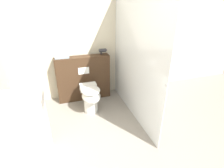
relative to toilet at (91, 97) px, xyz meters
name	(u,v)px	position (x,y,z in m)	size (l,w,h in m)	color
wall_back	(86,39)	(0.11, 0.77, 0.93)	(8.00, 0.06, 2.50)	beige
partition_panel	(84,78)	(-0.03, 0.57, 0.15)	(1.11, 0.22, 0.95)	#3D2819
shower_glass	(134,59)	(0.74, -0.25, 0.74)	(0.04, 1.97, 2.13)	silver
toilet	(91,97)	(0.00, 0.00, 0.00)	(0.34, 0.58, 0.52)	white
sink_vanity	(21,131)	(-1.04, -0.87, 0.18)	(0.64, 0.44, 1.13)	white
hair_drier	(103,50)	(0.41, 0.59, 0.71)	(0.18, 0.07, 0.12)	#2D2D33
folded_towel	(62,57)	(-0.41, 0.59, 0.66)	(0.27, 0.14, 0.05)	#8C9EAD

